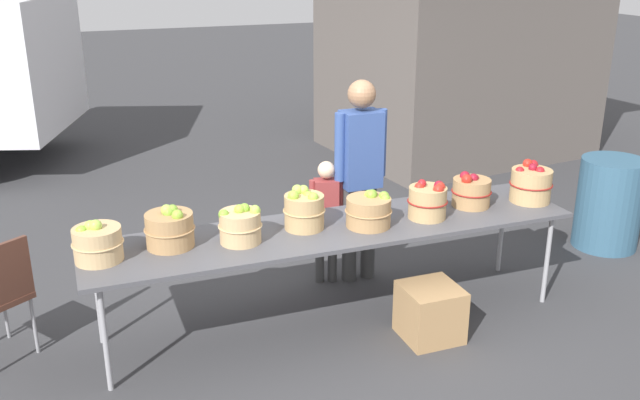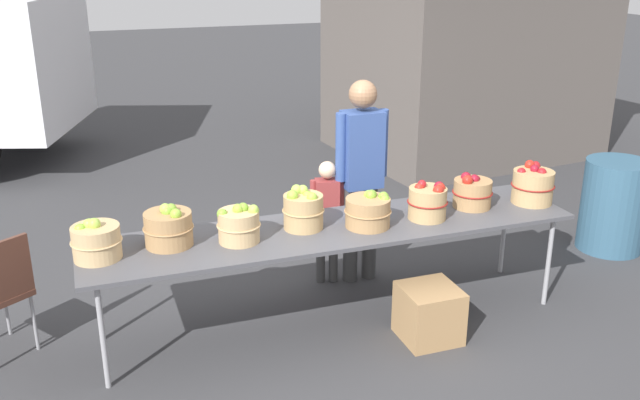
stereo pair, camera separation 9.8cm
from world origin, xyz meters
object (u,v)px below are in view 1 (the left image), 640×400
(apple_basket_red_1, at_px, (471,191))
(child_customer, at_px, (326,212))
(trash_barrel, at_px, (609,203))
(apple_basket_green_3, at_px, (304,210))
(apple_basket_red_0, at_px, (428,201))
(apple_basket_green_2, at_px, (241,225))
(vendor_adult, at_px, (360,166))
(produce_crate, at_px, (430,312))
(market_table, at_px, (335,231))
(apple_basket_green_1, at_px, (170,228))
(apple_basket_green_4, at_px, (369,211))
(apple_basket_green_0, at_px, (97,243))
(apple_basket_red_2, at_px, (531,184))

(apple_basket_red_1, height_order, child_customer, child_customer)
(child_customer, relative_size, trash_barrel, 1.24)
(apple_basket_green_3, bearing_deg, apple_basket_red_0, -8.29)
(apple_basket_green_3, height_order, trash_barrel, apple_basket_green_3)
(apple_basket_green_2, bearing_deg, vendor_adult, 28.52)
(child_customer, xyz_separation_m, produce_crate, (0.37, -1.08, -0.41))
(market_table, distance_m, apple_basket_green_3, 0.28)
(apple_basket_green_1, height_order, apple_basket_green_4, apple_basket_green_1)
(apple_basket_green_0, bearing_deg, trash_barrel, 5.04)
(apple_basket_red_0, height_order, apple_basket_red_2, apple_basket_red_2)
(apple_basket_green_2, bearing_deg, trash_barrel, 6.90)
(apple_basket_red_1, xyz_separation_m, child_customer, (-0.95, 0.60, -0.26))
(apple_basket_green_2, distance_m, apple_basket_green_3, 0.48)
(vendor_adult, bearing_deg, produce_crate, 93.91)
(apple_basket_red_0, distance_m, apple_basket_red_2, 0.92)
(apple_basket_green_4, distance_m, apple_basket_red_1, 0.90)
(apple_basket_green_0, relative_size, apple_basket_red_1, 1.06)
(apple_basket_green_1, bearing_deg, apple_basket_green_3, -0.67)
(apple_basket_green_0, distance_m, apple_basket_green_3, 1.39)
(apple_basket_green_0, distance_m, apple_basket_red_0, 2.30)
(apple_basket_green_1, xyz_separation_m, trash_barrel, (3.98, 0.33, -0.46))
(apple_basket_green_1, distance_m, apple_basket_green_3, 0.93)
(child_customer, bearing_deg, apple_basket_red_1, 160.99)
(apple_basket_red_1, relative_size, trash_barrel, 0.37)
(trash_barrel, bearing_deg, apple_basket_red_0, -167.54)
(market_table, xyz_separation_m, produce_crate, (0.54, -0.45, -0.52))
(apple_basket_green_2, height_order, child_customer, child_customer)
(apple_basket_green_3, distance_m, apple_basket_red_0, 0.92)
(child_customer, bearing_deg, apple_basket_green_3, 69.10)
(apple_basket_red_2, height_order, trash_barrel, apple_basket_red_2)
(apple_basket_green_4, bearing_deg, vendor_adult, 71.52)
(apple_basket_green_0, height_order, vendor_adult, vendor_adult)
(apple_basket_red_0, bearing_deg, apple_basket_green_2, 178.01)
(apple_basket_red_1, distance_m, child_customer, 1.15)
(apple_basket_green_4, bearing_deg, apple_basket_green_3, 164.52)
(apple_basket_red_1, distance_m, apple_basket_red_2, 0.49)
(market_table, relative_size, trash_barrel, 4.21)
(market_table, bearing_deg, apple_basket_green_4, -14.96)
(market_table, distance_m, vendor_adult, 0.79)
(produce_crate, bearing_deg, apple_basket_green_0, 167.93)
(trash_barrel, relative_size, produce_crate, 2.13)
(vendor_adult, relative_size, produce_crate, 4.27)
(apple_basket_green_1, xyz_separation_m, apple_basket_green_2, (0.45, -0.09, -0.00))
(apple_basket_red_1, bearing_deg, child_customer, 147.62)
(apple_basket_red_0, bearing_deg, child_customer, 126.23)
(apple_basket_green_3, xyz_separation_m, child_customer, (0.39, 0.57, -0.28))
(apple_basket_green_3, distance_m, trash_barrel, 3.11)
(apple_basket_green_2, relative_size, apple_basket_red_0, 1.00)
(market_table, height_order, apple_basket_red_1, apple_basket_red_1)
(apple_basket_green_0, bearing_deg, apple_basket_green_1, 7.36)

